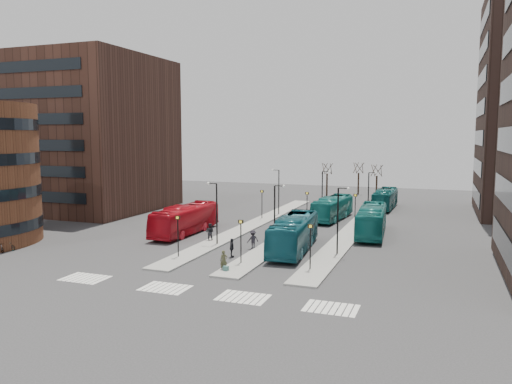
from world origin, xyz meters
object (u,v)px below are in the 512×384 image
(teal_bus_a, at_px, (294,233))
(traveller, at_px, (224,261))
(suitcase, at_px, (226,269))
(commuter_a, at_px, (210,232))
(bicycle_mid, at_px, (0,248))
(teal_bus_c, at_px, (372,221))
(teal_bus_d, at_px, (385,199))
(teal_bus_b, at_px, (333,208))
(commuter_c, at_px, (253,239))
(bicycle_far, at_px, (8,246))
(commuter_b, at_px, (232,248))
(red_bus, at_px, (185,219))

(teal_bus_a, distance_m, traveller, 9.36)
(suitcase, height_order, commuter_a, commuter_a)
(traveller, distance_m, bicycle_mid, 22.14)
(teal_bus_c, xyz_separation_m, teal_bus_d, (-0.72, 20.72, -0.13))
(teal_bus_c, height_order, bicycle_mid, teal_bus_c)
(teal_bus_b, xyz_separation_m, teal_bus_c, (6.05, -8.44, 0.11))
(teal_bus_b, xyz_separation_m, commuter_c, (-3.77, -19.07, -0.60))
(suitcase, bearing_deg, bicycle_far, -169.70)
(bicycle_mid, bearing_deg, bicycle_far, 20.86)
(teal_bus_b, distance_m, bicycle_far, 37.64)
(teal_bus_c, bearing_deg, suitcase, -118.81)
(suitcase, relative_size, teal_bus_c, 0.04)
(teal_bus_c, distance_m, commuter_b, 17.83)
(commuter_a, bearing_deg, suitcase, 110.09)
(red_bus, relative_size, bicycle_far, 7.40)
(teal_bus_d, height_order, commuter_b, teal_bus_d)
(traveller, bearing_deg, bicycle_mid, 149.71)
(teal_bus_a, distance_m, bicycle_far, 27.10)
(teal_bus_b, distance_m, traveller, 27.47)
(commuter_a, bearing_deg, bicycle_far, 21.36)
(commuter_c, bearing_deg, commuter_a, -63.08)
(red_bus, distance_m, bicycle_far, 17.70)
(bicycle_far, bearing_deg, teal_bus_a, -77.08)
(suitcase, distance_m, red_bus, 16.66)
(commuter_a, xyz_separation_m, commuter_c, (5.36, -1.63, -0.03))
(bicycle_far, bearing_deg, teal_bus_d, -44.52)
(suitcase, bearing_deg, teal_bus_d, 88.14)
(suitcase, distance_m, commuter_c, 8.66)
(teal_bus_c, bearing_deg, bicycle_far, -152.16)
(suitcase, xyz_separation_m, teal_bus_d, (8.15, 39.93, 1.23))
(teal_bus_d, relative_size, commuter_a, 5.70)
(teal_bus_c, bearing_deg, bicycle_mid, -151.00)
(teal_bus_d, distance_m, commuter_b, 36.51)
(commuter_c, bearing_deg, teal_bus_b, -147.34)
(teal_bus_b, bearing_deg, red_bus, -126.85)
(red_bus, xyz_separation_m, teal_bus_c, (19.42, 6.39, 0.01))
(teal_bus_a, xyz_separation_m, commuter_b, (-4.49, -4.36, -0.80))
(commuter_b, relative_size, bicycle_far, 1.10)
(teal_bus_c, relative_size, traveller, 6.94)
(commuter_c, bearing_deg, bicycle_mid, -21.80)
(teal_bus_a, distance_m, commuter_b, 6.31)
(commuter_c, distance_m, bicycle_mid, 23.57)
(teal_bus_c, relative_size, commuter_a, 6.21)
(teal_bus_c, relative_size, bicycle_far, 7.43)
(red_bus, bearing_deg, commuter_a, -31.31)
(teal_bus_b, bearing_deg, teal_bus_d, 71.72)
(teal_bus_d, xyz_separation_m, commuter_c, (-9.10, -31.35, -0.58))
(traveller, distance_m, bicycle_far, 22.09)
(teal_bus_d, bearing_deg, commuter_a, -114.32)
(bicycle_mid, bearing_deg, teal_bus_d, -15.80)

